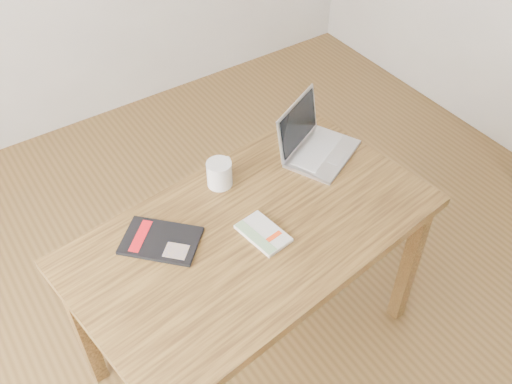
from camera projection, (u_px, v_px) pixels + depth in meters
room at (245, 92)px, 1.53m from camera, size 4.04×4.04×2.70m
desk at (254, 245)px, 2.06m from camera, size 1.37×0.90×0.75m
white_guidebook at (263, 233)px, 1.97m from camera, size 0.14×0.20×0.02m
black_guidebook at (161, 241)px, 1.94m from camera, size 0.30×0.31×0.01m
laptop at (314, 143)px, 2.26m from camera, size 0.37×0.34×0.21m
coffee_mug at (220, 173)px, 2.12m from camera, size 0.13×0.10×0.10m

